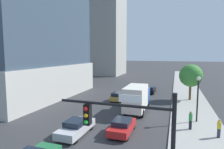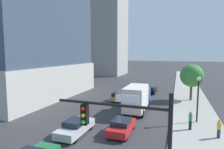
{
  "view_description": "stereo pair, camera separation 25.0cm",
  "coord_description": "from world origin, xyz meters",
  "px_view_note": "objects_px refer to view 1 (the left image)",
  "views": [
    {
      "loc": [
        6.39,
        -5.15,
        7.51
      ],
      "look_at": [
        -0.7,
        15.88,
        5.09
      ],
      "focal_mm": 30.55,
      "sensor_mm": 36.0,
      "label": 1
    },
    {
      "loc": [
        6.63,
        -5.06,
        7.51
      ],
      "look_at": [
        -0.7,
        15.88,
        5.09
      ],
      "focal_mm": 30.55,
      "sensor_mm": 36.0,
      "label": 2
    }
  ],
  "objects_px": {
    "street_tree": "(191,76)",
    "car_gold": "(118,96)",
    "traffic_light_pole": "(131,130)",
    "street_lamp": "(198,92)",
    "car_red": "(122,126)",
    "pedestrian_yellow_shirt": "(219,128)",
    "pedestrian_green_shirt": "(191,120)",
    "box_truck": "(137,97)",
    "car_silver": "(76,127)",
    "construction_building": "(104,26)",
    "car_black": "(150,89)"
  },
  "relations": [
    {
      "from": "car_silver",
      "to": "car_red",
      "type": "height_order",
      "value": "car_silver"
    },
    {
      "from": "traffic_light_pole",
      "to": "street_tree",
      "type": "bearing_deg",
      "value": 80.13
    },
    {
      "from": "street_lamp",
      "to": "car_silver",
      "type": "distance_m",
      "value": 13.23
    },
    {
      "from": "street_tree",
      "to": "box_truck",
      "type": "relative_size",
      "value": 0.8
    },
    {
      "from": "traffic_light_pole",
      "to": "car_black",
      "type": "relative_size",
      "value": 1.3
    },
    {
      "from": "street_lamp",
      "to": "street_tree",
      "type": "relative_size",
      "value": 0.87
    },
    {
      "from": "construction_building",
      "to": "traffic_light_pole",
      "type": "distance_m",
      "value": 62.84
    },
    {
      "from": "street_tree",
      "to": "car_gold",
      "type": "height_order",
      "value": "street_tree"
    },
    {
      "from": "car_black",
      "to": "car_red",
      "type": "bearing_deg",
      "value": -90.0
    },
    {
      "from": "car_gold",
      "to": "pedestrian_yellow_shirt",
      "type": "relative_size",
      "value": 2.66
    },
    {
      "from": "street_tree",
      "to": "street_lamp",
      "type": "bearing_deg",
      "value": -89.77
    },
    {
      "from": "car_red",
      "to": "pedestrian_green_shirt",
      "type": "relative_size",
      "value": 2.26
    },
    {
      "from": "box_truck",
      "to": "street_lamp",
      "type": "bearing_deg",
      "value": -15.64
    },
    {
      "from": "pedestrian_green_shirt",
      "to": "pedestrian_yellow_shirt",
      "type": "height_order",
      "value": "pedestrian_green_shirt"
    },
    {
      "from": "pedestrian_green_shirt",
      "to": "pedestrian_yellow_shirt",
      "type": "bearing_deg",
      "value": -27.93
    },
    {
      "from": "car_silver",
      "to": "car_red",
      "type": "distance_m",
      "value": 4.33
    },
    {
      "from": "street_lamp",
      "to": "car_red",
      "type": "xyz_separation_m",
      "value": [
        -6.97,
        -5.19,
        -2.77
      ]
    },
    {
      "from": "traffic_light_pole",
      "to": "street_lamp",
      "type": "distance_m",
      "value": 14.21
    },
    {
      "from": "construction_building",
      "to": "traffic_light_pole",
      "type": "relative_size",
      "value": 7.31
    },
    {
      "from": "street_tree",
      "to": "pedestrian_green_shirt",
      "type": "xyz_separation_m",
      "value": [
        -0.75,
        -13.03,
        -2.97
      ]
    },
    {
      "from": "street_lamp",
      "to": "pedestrian_yellow_shirt",
      "type": "xyz_separation_m",
      "value": [
        1.46,
        -3.67,
        -2.47
      ]
    },
    {
      "from": "car_silver",
      "to": "street_tree",
      "type": "bearing_deg",
      "value": 57.97
    },
    {
      "from": "car_gold",
      "to": "box_truck",
      "type": "distance_m",
      "value": 6.46
    },
    {
      "from": "street_lamp",
      "to": "box_truck",
      "type": "xyz_separation_m",
      "value": [
        -6.97,
        1.95,
        -1.56
      ]
    },
    {
      "from": "construction_building",
      "to": "car_silver",
      "type": "relative_size",
      "value": 9.1
    },
    {
      "from": "car_red",
      "to": "pedestrian_green_shirt",
      "type": "distance_m",
      "value": 6.76
    },
    {
      "from": "traffic_light_pole",
      "to": "car_gold",
      "type": "height_order",
      "value": "traffic_light_pole"
    },
    {
      "from": "traffic_light_pole",
      "to": "pedestrian_yellow_shirt",
      "type": "relative_size",
      "value": 3.42
    },
    {
      "from": "traffic_light_pole",
      "to": "street_lamp",
      "type": "height_order",
      "value": "traffic_light_pole"
    },
    {
      "from": "car_red",
      "to": "box_truck",
      "type": "height_order",
      "value": "box_truck"
    },
    {
      "from": "pedestrian_green_shirt",
      "to": "pedestrian_yellow_shirt",
      "type": "distance_m",
      "value": 2.55
    },
    {
      "from": "street_lamp",
      "to": "car_black",
      "type": "relative_size",
      "value": 1.14
    },
    {
      "from": "pedestrian_green_shirt",
      "to": "street_tree",
      "type": "bearing_deg",
      "value": 86.7
    },
    {
      "from": "construction_building",
      "to": "street_lamp",
      "type": "height_order",
      "value": "construction_building"
    },
    {
      "from": "car_black",
      "to": "pedestrian_yellow_shirt",
      "type": "bearing_deg",
      "value": -65.12
    },
    {
      "from": "pedestrian_green_shirt",
      "to": "car_red",
      "type": "bearing_deg",
      "value": -156.2
    },
    {
      "from": "street_tree",
      "to": "car_black",
      "type": "xyz_separation_m",
      "value": [
        -6.92,
        3.94,
        -3.31
      ]
    },
    {
      "from": "car_silver",
      "to": "car_red",
      "type": "relative_size",
      "value": 1.13
    },
    {
      "from": "construction_building",
      "to": "pedestrian_green_shirt",
      "type": "height_order",
      "value": "construction_building"
    },
    {
      "from": "traffic_light_pole",
      "to": "pedestrian_green_shirt",
      "type": "height_order",
      "value": "traffic_light_pole"
    },
    {
      "from": "construction_building",
      "to": "box_truck",
      "type": "bearing_deg",
      "value": -63.93
    },
    {
      "from": "traffic_light_pole",
      "to": "box_truck",
      "type": "height_order",
      "value": "traffic_light_pole"
    },
    {
      "from": "street_lamp",
      "to": "car_red",
      "type": "distance_m",
      "value": 9.12
    },
    {
      "from": "car_black",
      "to": "box_truck",
      "type": "distance_m",
      "value": 12.61
    },
    {
      "from": "box_truck",
      "to": "car_gold",
      "type": "bearing_deg",
      "value": 128.95
    },
    {
      "from": "car_black",
      "to": "street_lamp",
      "type": "bearing_deg",
      "value": -64.35
    },
    {
      "from": "pedestrian_yellow_shirt",
      "to": "street_tree",
      "type": "bearing_deg",
      "value": 96.03
    },
    {
      "from": "traffic_light_pole",
      "to": "box_truck",
      "type": "relative_size",
      "value": 0.8
    },
    {
      "from": "car_silver",
      "to": "pedestrian_yellow_shirt",
      "type": "xyz_separation_m",
      "value": [
        12.42,
        3.22,
        0.29
      ]
    },
    {
      "from": "car_red",
      "to": "street_lamp",
      "type": "bearing_deg",
      "value": 36.7
    }
  ]
}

